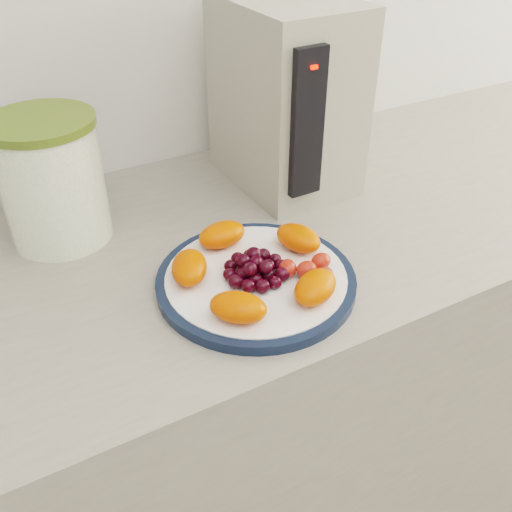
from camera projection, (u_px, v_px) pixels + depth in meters
counter at (241, 415)px, 1.17m from camera, size 3.50×0.60×0.90m
cabinet_face at (241, 424)px, 1.19m from camera, size 3.48×0.58×0.84m
plate_rim at (256, 281)px, 0.79m from camera, size 0.28×0.28×0.01m
plate_face at (256, 280)px, 0.79m from camera, size 0.25×0.25×0.02m
canister at (53, 184)px, 0.85m from camera, size 0.20×0.20×0.18m
canister_lid at (38, 122)px, 0.79m from camera, size 0.20×0.20×0.01m
appliance_body at (285, 96)px, 0.97m from camera, size 0.18×0.25×0.31m
appliance_panel at (307, 125)px, 0.86m from camera, size 0.05×0.02×0.23m
appliance_led at (314, 67)px, 0.80m from camera, size 0.01×0.01×0.01m
fruit_plate at (258, 266)px, 0.78m from camera, size 0.24×0.24×0.04m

